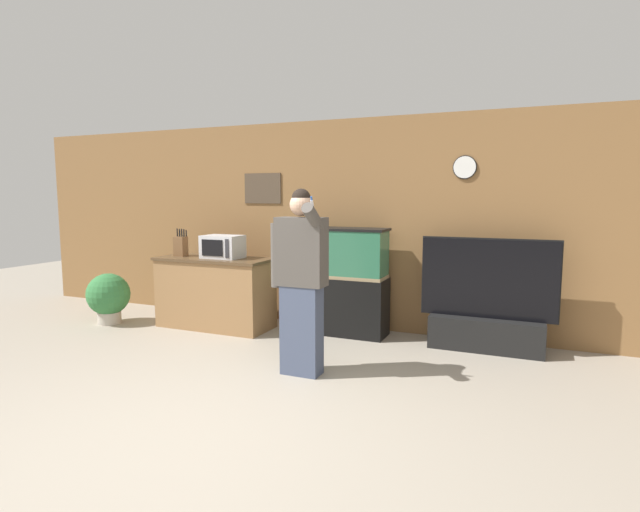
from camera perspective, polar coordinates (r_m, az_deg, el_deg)
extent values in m
plane|color=gray|center=(3.87, -14.24, -18.71)|extent=(18.00, 18.00, 0.00)
cube|color=olive|center=(6.29, 2.94, 3.59)|extent=(10.00, 0.06, 2.60)
cube|color=#4C3D2D|center=(6.74, -6.58, 7.69)|extent=(0.54, 0.02, 0.40)
cylinder|color=white|center=(5.91, 16.21, 9.71)|extent=(0.24, 0.03, 0.24)
cylinder|color=black|center=(5.92, 16.21, 9.71)|extent=(0.26, 0.01, 0.26)
cube|color=olive|center=(6.48, -11.85, -4.24)|extent=(1.44, 0.60, 0.85)
cube|color=#513A24|center=(6.41, -11.94, -0.34)|extent=(1.48, 0.64, 0.03)
cube|color=silver|center=(6.33, -11.06, 1.05)|extent=(0.48, 0.33, 0.28)
cube|color=black|center=(6.21, -12.23, 0.92)|extent=(0.30, 0.01, 0.20)
cube|color=#2D2D33|center=(6.09, -10.59, 0.84)|extent=(0.05, 0.01, 0.23)
cube|color=brown|center=(6.67, -15.64, 1.07)|extent=(0.15, 0.12, 0.25)
cylinder|color=black|center=(6.69, -16.00, 2.60)|extent=(0.02, 0.02, 0.10)
cylinder|color=black|center=(6.67, -15.77, 2.58)|extent=(0.02, 0.02, 0.10)
cylinder|color=black|center=(6.64, -15.54, 2.58)|extent=(0.02, 0.02, 0.10)
cylinder|color=black|center=(6.62, -15.30, 2.56)|extent=(0.02, 0.02, 0.10)
cylinder|color=black|center=(6.73, -15.75, 2.53)|extent=(0.02, 0.02, 0.08)
cylinder|color=black|center=(6.70, -15.52, 2.52)|extent=(0.02, 0.02, 0.08)
cylinder|color=black|center=(6.68, -15.28, 2.55)|extent=(0.02, 0.02, 0.08)
cylinder|color=black|center=(6.66, -15.05, 2.53)|extent=(0.02, 0.02, 0.08)
cube|color=black|center=(6.05, 2.61, -5.67)|extent=(1.07, 0.42, 0.69)
cube|color=#937F5B|center=(5.99, 2.63, -2.27)|extent=(1.03, 0.40, 0.04)
cube|color=#2D6B4C|center=(5.95, 2.65, 0.37)|extent=(1.02, 0.40, 0.57)
cube|color=black|center=(5.92, 2.66, 3.09)|extent=(1.07, 0.42, 0.03)
cube|color=black|center=(5.76, 18.42, -8.40)|extent=(1.19, 0.40, 0.35)
cube|color=black|center=(5.64, 18.65, -2.51)|extent=(1.40, 0.05, 0.85)
cube|color=black|center=(5.66, 18.67, -2.46)|extent=(1.43, 0.01, 0.88)
cube|color=#424C66|center=(4.69, -2.11, -8.45)|extent=(0.36, 0.20, 0.84)
cube|color=#4C4742|center=(4.56, -2.15, 0.49)|extent=(0.45, 0.22, 0.63)
sphere|color=tan|center=(4.53, -2.17, 5.91)|extent=(0.21, 0.21, 0.21)
sphere|color=black|center=(4.53, -2.17, 6.64)|extent=(0.17, 0.17, 0.17)
cylinder|color=#4C4742|center=(4.67, -4.92, 0.10)|extent=(0.12, 0.12, 0.60)
cylinder|color=#4C4742|center=(4.33, -0.75, 4.36)|extent=(0.11, 0.33, 0.28)
cylinder|color=white|center=(4.31, -0.86, 5.71)|extent=(0.02, 0.06, 0.11)
cylinder|color=#2856B2|center=(4.29, -0.97, 6.51)|extent=(0.02, 0.03, 0.05)
cylinder|color=#B2A899|center=(7.13, -22.92, -6.49)|extent=(0.29, 0.29, 0.16)
sphere|color=#33753D|center=(7.07, -23.04, -4.04)|extent=(0.55, 0.55, 0.55)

